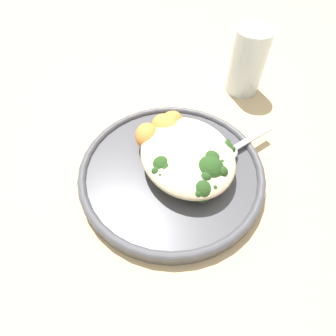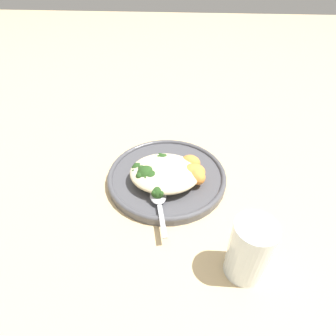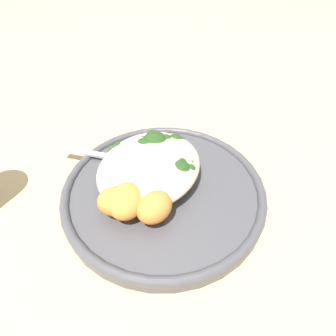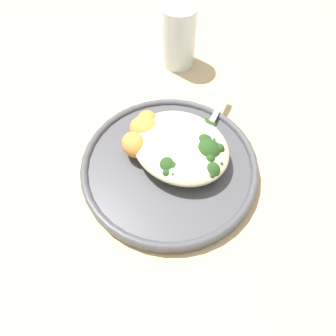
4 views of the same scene
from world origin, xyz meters
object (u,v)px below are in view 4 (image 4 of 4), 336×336
at_px(plate, 169,166).
at_px(kale_tuft, 189,137).
at_px(broccoli_stalk_2, 203,166).
at_px(water_glass, 179,36).
at_px(broccoli_stalk_5, 190,135).
at_px(broccoli_stalk_4, 195,146).
at_px(quinoa_mound, 180,146).
at_px(sweet_potato_chunk_2, 147,123).
at_px(broccoli_stalk_3, 197,151).
at_px(spoon, 208,128).
at_px(sweet_potato_chunk_0, 146,130).
at_px(broccoli_stalk_0, 166,163).
at_px(sweet_potato_chunk_1, 135,145).
at_px(broccoli_stalk_1, 171,164).

height_order(plate, kale_tuft, kale_tuft).
xyz_separation_m(broccoli_stalk_2, water_glass, (-0.19, 0.19, 0.02)).
bearing_deg(broccoli_stalk_5, kale_tuft, -129.12).
height_order(broccoli_stalk_2, broccoli_stalk_4, broccoli_stalk_4).
bearing_deg(quinoa_mound, sweet_potato_chunk_2, 177.00).
bearing_deg(broccoli_stalk_3, spoon, 87.33).
height_order(broccoli_stalk_3, sweet_potato_chunk_0, broccoli_stalk_3).
bearing_deg(broccoli_stalk_0, sweet_potato_chunk_1, -137.14).
relative_size(broccoli_stalk_1, broccoli_stalk_4, 0.90).
bearing_deg(broccoli_stalk_4, water_glass, 103.02).
bearing_deg(broccoli_stalk_4, broccoli_stalk_3, -69.06).
bearing_deg(broccoli_stalk_4, quinoa_mound, -165.10).
xyz_separation_m(quinoa_mound, broccoli_stalk_2, (0.04, -0.01, -0.00)).
xyz_separation_m(quinoa_mound, broccoli_stalk_0, (0.00, -0.03, -0.00)).
relative_size(broccoli_stalk_2, sweet_potato_chunk_1, 2.64).
bearing_deg(broccoli_stalk_0, broccoli_stalk_5, 131.53).
relative_size(plate, broccoli_stalk_1, 2.92).
distance_m(broccoli_stalk_1, broccoli_stalk_5, 0.06).
bearing_deg(broccoli_stalk_3, broccoli_stalk_0, -138.92).
relative_size(broccoli_stalk_3, sweet_potato_chunk_1, 2.61).
height_order(broccoli_stalk_2, spoon, broccoli_stalk_2).
height_order(sweet_potato_chunk_2, kale_tuft, sweet_potato_chunk_2).
xyz_separation_m(spoon, water_glass, (-0.15, 0.12, 0.03)).
xyz_separation_m(broccoli_stalk_4, water_glass, (-0.16, 0.17, 0.02)).
relative_size(plate, spoon, 2.17).
height_order(broccoli_stalk_2, sweet_potato_chunk_2, sweet_potato_chunk_2).
distance_m(broccoli_stalk_0, kale_tuft, 0.06).
distance_m(broccoli_stalk_0, water_glass, 0.27).
xyz_separation_m(broccoli_stalk_0, sweet_potato_chunk_0, (-0.06, 0.03, 0.00)).
distance_m(broccoli_stalk_3, water_glass, 0.25).
height_order(broccoli_stalk_0, sweet_potato_chunk_2, same).
relative_size(broccoli_stalk_4, broccoli_stalk_5, 0.95).
distance_m(plate, sweet_potato_chunk_0, 0.07).
distance_m(plate, quinoa_mound, 0.04).
xyz_separation_m(broccoli_stalk_4, broccoli_stalk_5, (-0.02, 0.02, -0.01)).
relative_size(broccoli_stalk_0, broccoli_stalk_3, 0.62).
relative_size(sweet_potato_chunk_0, spoon, 0.43).
height_order(sweet_potato_chunk_2, water_glass, water_glass).
bearing_deg(water_glass, sweet_potato_chunk_2, -66.63).
bearing_deg(broccoli_stalk_3, sweet_potato_chunk_2, 163.12).
xyz_separation_m(broccoli_stalk_3, sweet_potato_chunk_0, (-0.08, -0.02, -0.00)).
xyz_separation_m(quinoa_mound, spoon, (0.01, 0.07, -0.01)).
bearing_deg(plate, broccoli_stalk_5, 91.96).
bearing_deg(quinoa_mound, broccoli_stalk_3, 19.59).
height_order(sweet_potato_chunk_0, sweet_potato_chunk_2, same).
bearing_deg(broccoli_stalk_1, broccoli_stalk_4, 108.14).
distance_m(plate, water_glass, 0.26).
xyz_separation_m(broccoli_stalk_4, spoon, (-0.01, 0.05, -0.01)).
xyz_separation_m(broccoli_stalk_0, sweet_potato_chunk_1, (-0.06, -0.01, 0.00)).
height_order(broccoli_stalk_1, sweet_potato_chunk_2, sweet_potato_chunk_2).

